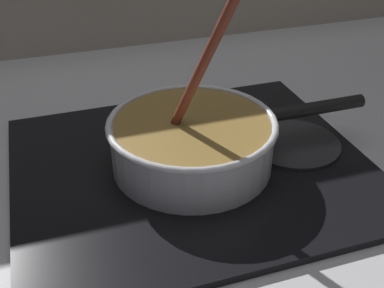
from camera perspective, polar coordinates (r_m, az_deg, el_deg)
The scene contains 5 objects.
ground at distance 0.63m, azimuth -1.38°, elevation -16.25°, with size 2.40×1.60×0.04m, color #B7B7BC.
hob_plate at distance 0.78m, azimuth 0.00°, elevation -2.74°, with size 0.56×0.48×0.01m, color black.
burner_ring at distance 0.77m, azimuth 0.00°, elevation -2.13°, with size 0.17×0.17×0.01m, color #592D0C.
spare_burner at distance 0.84m, azimuth 11.93°, elevation 0.07°, with size 0.16×0.16×0.01m, color #262628.
cooking_pan at distance 0.75m, azimuth 0.15°, elevation 0.39°, with size 0.44×0.26×0.32m.
Camera 1 is at (-0.12, -0.40, 0.45)m, focal length 45.03 mm.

